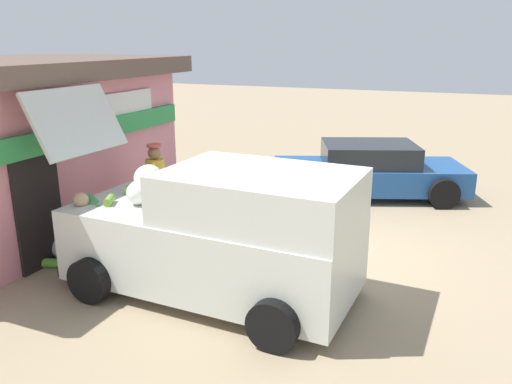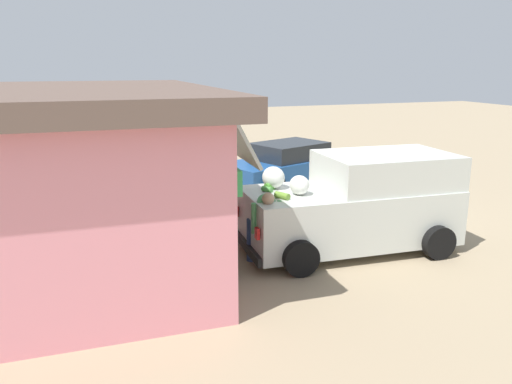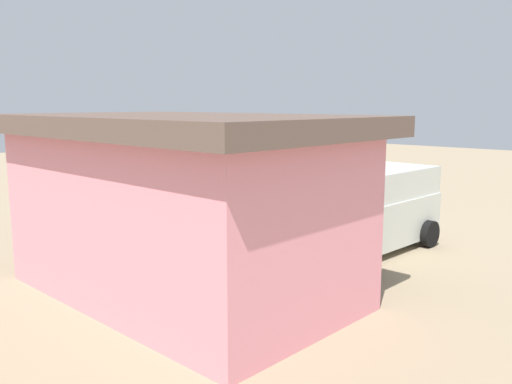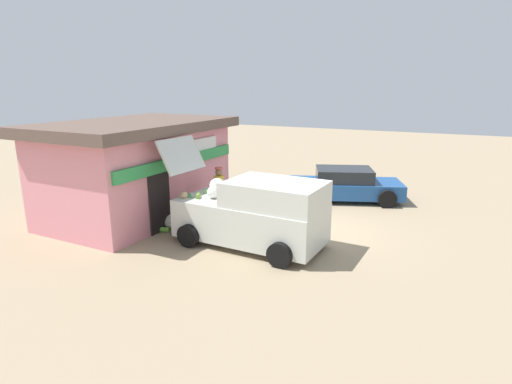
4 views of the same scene
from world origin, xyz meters
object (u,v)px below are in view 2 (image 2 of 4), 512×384
object	(u,v)px
paint_bucket	(198,207)
storefront_bar	(96,176)
unloaded_banana_pile	(209,254)
customer_bending	(263,219)
delivery_van	(357,203)
parked_sedan	(289,164)
vendor_standing	(230,189)

from	to	relation	value
paint_bucket	storefront_bar	bearing A→B (deg)	135.28
unloaded_banana_pile	customer_bending	bearing A→B (deg)	-106.13
delivery_van	parked_sedan	distance (m)	5.83
delivery_van	vendor_standing	distance (m)	2.67
vendor_standing	customer_bending	world-z (taller)	vendor_standing
delivery_van	unloaded_banana_pile	world-z (taller)	delivery_van
parked_sedan	customer_bending	world-z (taller)	customer_bending
storefront_bar	parked_sedan	distance (m)	7.67
delivery_van	vendor_standing	world-z (taller)	delivery_van
parked_sedan	customer_bending	bearing A→B (deg)	152.30
vendor_standing	unloaded_banana_pile	world-z (taller)	vendor_standing
vendor_standing	unloaded_banana_pile	distance (m)	1.91
storefront_bar	customer_bending	size ratio (longest dim) A/B	4.76
storefront_bar	vendor_standing	distance (m)	2.89
parked_sedan	vendor_standing	bearing A→B (deg)	142.32
delivery_van	customer_bending	distance (m)	2.04
parked_sedan	vendor_standing	world-z (taller)	vendor_standing
parked_sedan	customer_bending	size ratio (longest dim) A/B	3.30
delivery_van	paint_bucket	distance (m)	4.19
parked_sedan	delivery_van	bearing A→B (deg)	169.65
customer_bending	paint_bucket	bearing A→B (deg)	6.40
vendor_standing	paint_bucket	bearing A→B (deg)	10.42
vendor_standing	customer_bending	bearing A→B (deg)	-177.49
vendor_standing	paint_bucket	distance (m)	1.90
delivery_van	paint_bucket	size ratio (longest dim) A/B	11.88
parked_sedan	storefront_bar	bearing A→B (deg)	129.40
vendor_standing	paint_bucket	world-z (taller)	vendor_standing
unloaded_banana_pile	storefront_bar	bearing A→B (deg)	67.65
parked_sedan	unloaded_banana_pile	xyz separation A→B (m)	(-5.59, 4.02, -0.39)
customer_bending	vendor_standing	bearing A→B (deg)	2.51
delivery_van	vendor_standing	xyz separation A→B (m)	(1.64, 2.11, 0.07)
parked_sedan	unloaded_banana_pile	size ratio (longest dim) A/B	5.16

